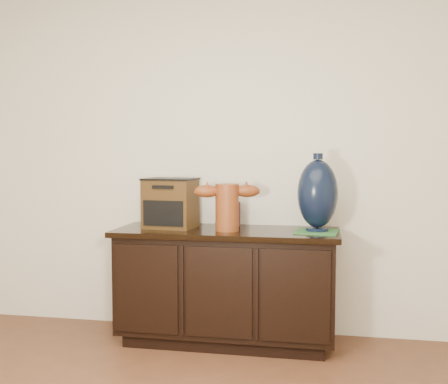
% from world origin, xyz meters
% --- Properties ---
extents(room, '(5.00, 5.00, 5.00)m').
position_xyz_m(room, '(0.00, 0.00, 1.30)').
color(room, '#56311D').
rests_on(room, ground).
extents(sideboard, '(1.46, 0.56, 0.75)m').
position_xyz_m(sideboard, '(0.00, 2.23, 0.39)').
color(sideboard, black).
rests_on(sideboard, ground).
extents(terracotta_vessel, '(0.43, 0.19, 0.30)m').
position_xyz_m(terracotta_vessel, '(0.01, 2.17, 0.93)').
color(terracotta_vessel, brown).
rests_on(terracotta_vessel, sideboard).
extents(tv_radio, '(0.36, 0.30, 0.33)m').
position_xyz_m(tv_radio, '(-0.39, 2.25, 0.92)').
color(tv_radio, '#3D270F').
rests_on(tv_radio, sideboard).
extents(green_mat, '(0.29, 0.29, 0.01)m').
position_xyz_m(green_mat, '(0.59, 2.22, 0.76)').
color(green_mat, '#2C632E').
rests_on(green_mat, sideboard).
extents(lamp_base, '(0.28, 0.28, 0.49)m').
position_xyz_m(lamp_base, '(0.59, 2.22, 1.00)').
color(lamp_base, black).
rests_on(lamp_base, green_mat).
extents(spray_can, '(0.07, 0.07, 0.19)m').
position_xyz_m(spray_can, '(0.02, 2.44, 0.85)').
color(spray_can, maroon).
rests_on(spray_can, sideboard).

